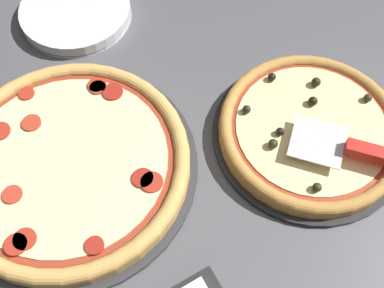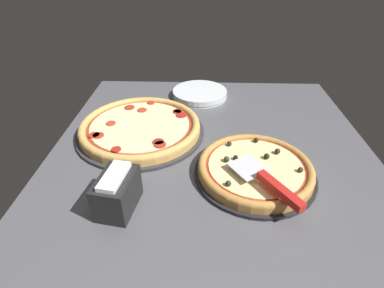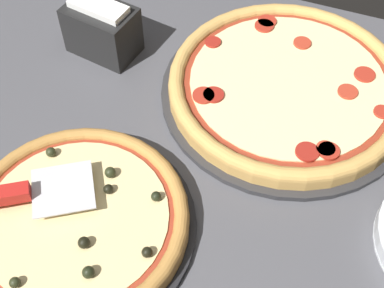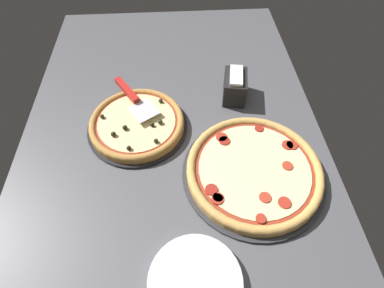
{
  "view_description": "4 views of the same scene",
  "coord_description": "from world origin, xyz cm",
  "px_view_note": "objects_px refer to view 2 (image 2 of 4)",
  "views": [
    {
      "loc": [
        -13.69,
        29.55,
        67.71
      ],
      "look_at": [
        14.99,
        6.12,
        3.0
      ],
      "focal_mm": 42.0,
      "sensor_mm": 36.0,
      "label": 1
    },
    {
      "loc": [
        -60.01,
        3.51,
        54.04
      ],
      "look_at": [
        14.99,
        6.12,
        3.0
      ],
      "focal_mm": 28.0,
      "sensor_mm": 36.0,
      "label": 2
    },
    {
      "loc": [
        32.63,
        -39.91,
        67.95
      ],
      "look_at": [
        14.99,
        6.12,
        3.0
      ],
      "focal_mm": 50.0,
      "sensor_mm": 36.0,
      "label": 3
    },
    {
      "loc": [
        71.78,
        2.44,
        77.27
      ],
      "look_at": [
        14.99,
        6.12,
        3.0
      ],
      "focal_mm": 28.0,
      "sensor_mm": 36.0,
      "label": 4
    }
  ],
  "objects_px": {
    "pizza_front": "(255,168)",
    "pizza_back": "(140,126)",
    "serving_spatula": "(273,185)",
    "plate_stack": "(200,94)",
    "napkin_holder": "(117,192)"
  },
  "relations": [
    {
      "from": "serving_spatula",
      "to": "plate_stack",
      "type": "bearing_deg",
      "value": 16.64
    },
    {
      "from": "plate_stack",
      "to": "napkin_holder",
      "type": "bearing_deg",
      "value": 163.53
    },
    {
      "from": "pizza_front",
      "to": "serving_spatula",
      "type": "bearing_deg",
      "value": -167.7
    },
    {
      "from": "pizza_front",
      "to": "pizza_back",
      "type": "height_order",
      "value": "pizza_front"
    },
    {
      "from": "pizza_front",
      "to": "serving_spatula",
      "type": "height_order",
      "value": "serving_spatula"
    },
    {
      "from": "serving_spatula",
      "to": "pizza_front",
      "type": "bearing_deg",
      "value": 12.3
    },
    {
      "from": "plate_stack",
      "to": "napkin_holder",
      "type": "height_order",
      "value": "napkin_holder"
    },
    {
      "from": "pizza_back",
      "to": "plate_stack",
      "type": "relative_size",
      "value": 1.78
    },
    {
      "from": "plate_stack",
      "to": "pizza_back",
      "type": "bearing_deg",
      "value": 146.44
    },
    {
      "from": "pizza_front",
      "to": "pizza_back",
      "type": "xyz_separation_m",
      "value": [
        0.21,
        0.35,
        0.0
      ]
    },
    {
      "from": "pizza_back",
      "to": "plate_stack",
      "type": "distance_m",
      "value": 0.35
    },
    {
      "from": "pizza_front",
      "to": "pizza_back",
      "type": "relative_size",
      "value": 0.78
    },
    {
      "from": "serving_spatula",
      "to": "plate_stack",
      "type": "xyz_separation_m",
      "value": [
        0.61,
        0.18,
        -0.04
      ]
    },
    {
      "from": "plate_stack",
      "to": "napkin_holder",
      "type": "distance_m",
      "value": 0.66
    },
    {
      "from": "pizza_back",
      "to": "serving_spatula",
      "type": "bearing_deg",
      "value": -129.59
    }
  ]
}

